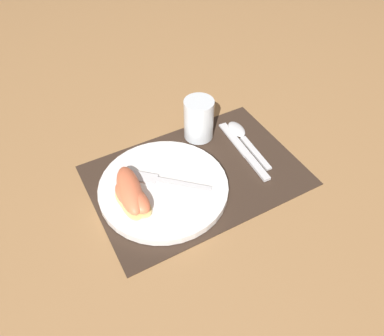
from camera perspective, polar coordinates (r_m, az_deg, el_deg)
The scene contains 9 objects.
ground_plane at distance 0.82m, azimuth 0.71°, elevation -1.16°, with size 3.00×3.00×0.00m, color #A37547.
placemat at distance 0.82m, azimuth 0.71°, elevation -1.07°, with size 0.45×0.31×0.00m.
plate at distance 0.78m, azimuth -4.35°, elevation -3.02°, with size 0.27×0.27×0.02m.
juice_glass at distance 0.88m, azimuth 1.03°, elevation 7.16°, with size 0.07×0.07×0.10m.
knife at distance 0.87m, azimuth 7.99°, elevation 2.50°, with size 0.03×0.21×0.01m.
spoon at distance 0.91m, azimuth 7.54°, elevation 4.99°, with size 0.04×0.18×0.01m.
fork at distance 0.78m, azimuth -4.83°, elevation -1.93°, with size 0.15×0.14×0.00m.
citrus_wedge_0 at distance 0.75m, azimuth -9.52°, elevation -3.33°, with size 0.07×0.14×0.04m.
citrus_wedge_1 at distance 0.74m, azimuth -9.07°, elevation -4.56°, with size 0.07×0.11×0.03m.
Camera 1 is at (-0.27, -0.48, 0.61)m, focal length 35.00 mm.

